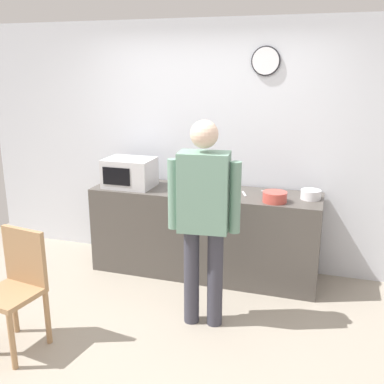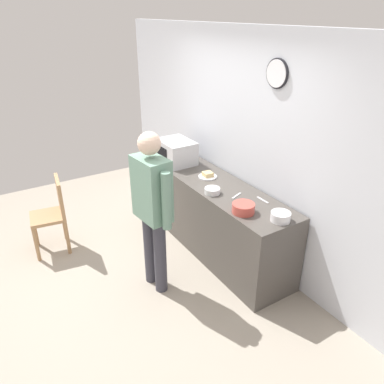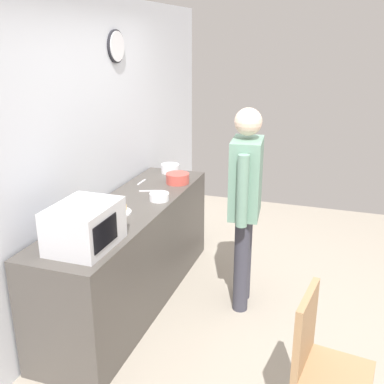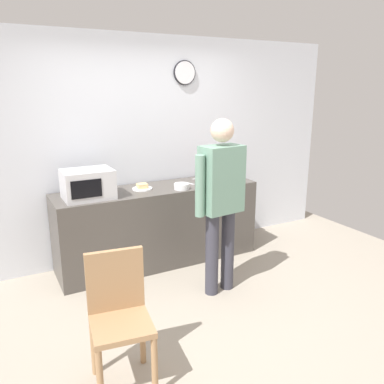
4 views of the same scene
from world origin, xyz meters
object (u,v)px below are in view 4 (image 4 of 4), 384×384
at_px(microwave, 88,184).
at_px(fork_utensil, 189,183).
at_px(salad_bowl, 232,174).
at_px(spoon_utensil, 199,178).
at_px(sandwich_plate, 142,187).
at_px(wooden_chair, 119,312).
at_px(person_standing, 221,195).
at_px(mixing_bowl, 220,180).
at_px(cereal_bowl, 182,186).

distance_m(microwave, fork_utensil, 1.22).
bearing_deg(salad_bowl, spoon_utensil, 160.91).
bearing_deg(salad_bowl, fork_utensil, -177.30).
distance_m(sandwich_plate, wooden_chair, 1.93).
height_order(salad_bowl, fork_utensil, salad_bowl).
height_order(spoon_utensil, person_standing, person_standing).
xyz_separation_m(salad_bowl, person_standing, (-0.79, -0.97, 0.07)).
bearing_deg(sandwich_plate, spoon_utensil, 11.01).
xyz_separation_m(salad_bowl, wooden_chair, (-2.06, -1.70, -0.43)).
relative_size(sandwich_plate, mixing_bowl, 0.98).
distance_m(fork_utensil, person_standing, 0.96).
xyz_separation_m(microwave, sandwich_plate, (0.62, 0.08, -0.13)).
xyz_separation_m(microwave, mixing_bowl, (1.53, -0.10, -0.10)).
relative_size(fork_utensil, person_standing, 0.10).
height_order(microwave, cereal_bowl, microwave).
relative_size(salad_bowl, fork_utensil, 1.13).
height_order(sandwich_plate, fork_utensil, sandwich_plate).
bearing_deg(salad_bowl, wooden_chair, -140.50).
xyz_separation_m(spoon_utensil, person_standing, (-0.37, -1.11, 0.11)).
bearing_deg(cereal_bowl, spoon_utensil, 40.73).
distance_m(microwave, sandwich_plate, 0.64).
height_order(fork_utensil, wooden_chair, wooden_chair).
bearing_deg(mixing_bowl, sandwich_plate, 168.57).
bearing_deg(microwave, fork_utensil, 3.21).
height_order(sandwich_plate, cereal_bowl, same).
bearing_deg(wooden_chair, fork_utensil, 49.54).
height_order(mixing_bowl, spoon_utensil, mixing_bowl).
relative_size(cereal_bowl, mixing_bowl, 0.75).
relative_size(microwave, sandwich_plate, 2.23).
bearing_deg(spoon_utensil, wooden_chair, -131.87).
height_order(cereal_bowl, wooden_chair, cereal_bowl).
distance_m(spoon_utensil, person_standing, 1.18).
distance_m(sandwich_plate, mixing_bowl, 0.93).
distance_m(fork_utensil, spoon_utensil, 0.29).
relative_size(mixing_bowl, spoon_utensil, 1.34).
bearing_deg(person_standing, wooden_chair, -150.25).
bearing_deg(sandwich_plate, fork_utensil, -1.38).
xyz_separation_m(microwave, cereal_bowl, (1.02, -0.12, -0.12)).
bearing_deg(spoon_utensil, sandwich_plate, -168.99).
xyz_separation_m(cereal_bowl, person_standing, (0.05, -0.75, 0.08)).
relative_size(microwave, cereal_bowl, 2.92).
relative_size(sandwich_plate, spoon_utensil, 1.32).
relative_size(sandwich_plate, wooden_chair, 0.24).
distance_m(microwave, cereal_bowl, 1.03).
height_order(salad_bowl, person_standing, person_standing).
distance_m(microwave, spoon_utensil, 1.46).
distance_m(microwave, salad_bowl, 1.85).
bearing_deg(person_standing, microwave, 140.52).
height_order(microwave, mixing_bowl, microwave).
bearing_deg(spoon_utensil, mixing_bowl, -74.44).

